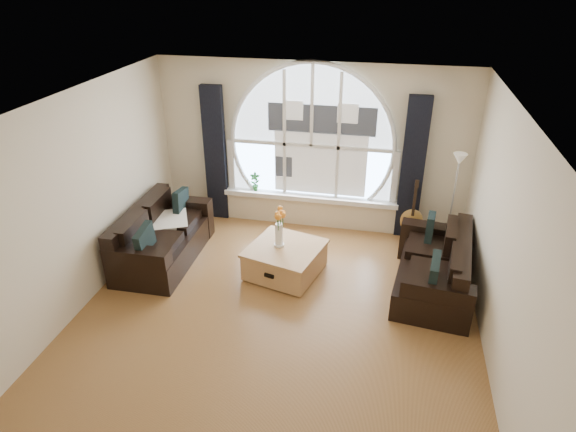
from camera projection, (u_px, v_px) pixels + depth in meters
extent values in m
cube|color=brown|center=(273.00, 323.00, 6.16)|extent=(5.00, 5.50, 0.01)
cube|color=silver|center=(269.00, 110.00, 4.91)|extent=(5.00, 5.50, 0.01)
cube|color=beige|center=(312.00, 147.00, 7.92)|extent=(5.00, 0.01, 2.70)
cube|color=beige|center=(72.00, 208.00, 5.99)|extent=(0.01, 5.50, 2.70)
cube|color=beige|center=(507.00, 253.00, 5.08)|extent=(0.01, 5.50, 2.70)
cube|color=silver|center=(496.00, 159.00, 4.67)|extent=(0.92, 5.50, 0.72)
cube|color=silver|center=(312.00, 131.00, 7.77)|extent=(2.60, 0.06, 2.15)
cube|color=white|center=(310.00, 197.00, 8.22)|extent=(2.90, 0.22, 0.08)
cube|color=white|center=(311.00, 132.00, 7.74)|extent=(2.76, 0.08, 2.15)
cube|color=silver|center=(321.00, 140.00, 7.78)|extent=(1.70, 0.02, 1.50)
cube|color=black|center=(215.00, 154.00, 8.20)|extent=(0.35, 0.12, 2.30)
cube|color=black|center=(412.00, 169.00, 7.61)|extent=(0.35, 0.12, 2.30)
cube|color=black|center=(163.00, 235.00, 7.32)|extent=(0.94, 1.84, 0.81)
cube|color=black|center=(433.00, 264.00, 6.62)|extent=(1.08, 1.84, 0.77)
cube|color=#AB7A49|center=(285.00, 259.00, 7.04)|extent=(1.18, 1.18, 0.47)
cube|color=silver|center=(169.00, 221.00, 7.48)|extent=(0.73, 0.73, 0.10)
cube|color=white|center=(279.00, 221.00, 6.80)|extent=(0.24, 0.24, 0.70)
cube|color=#B2B2B2|center=(452.00, 205.00, 7.32)|extent=(0.24, 0.24, 1.60)
cube|color=olive|center=(413.00, 208.00, 7.81)|extent=(0.37, 0.26, 1.06)
imported|color=#1E6023|center=(255.00, 182.00, 8.30)|extent=(0.19, 0.15, 0.32)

